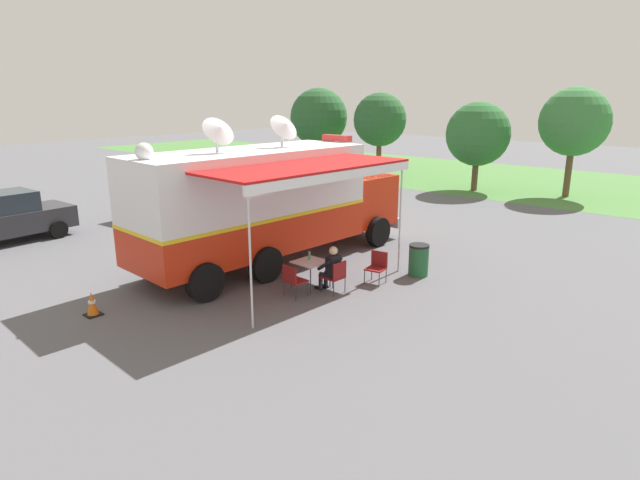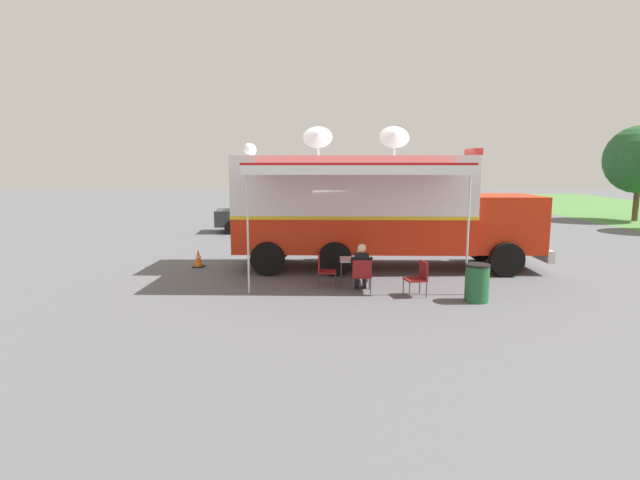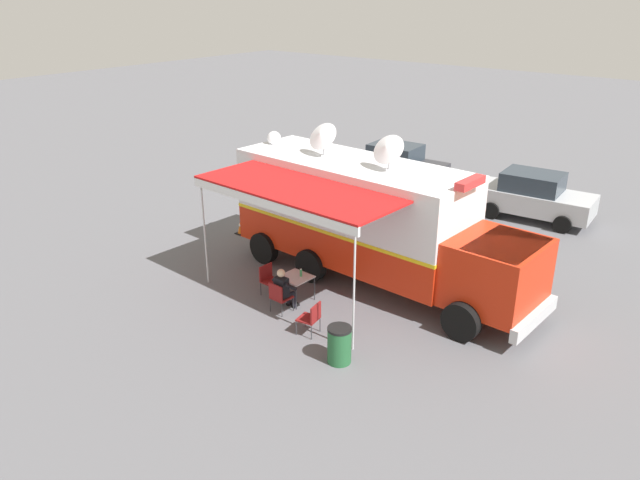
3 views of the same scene
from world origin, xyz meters
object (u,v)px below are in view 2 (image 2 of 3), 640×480
at_px(seated_responder, 361,266).
at_px(trash_bin, 477,283).
at_px(command_truck, 376,206).
at_px(car_behind_truck, 391,214).
at_px(folding_chair_at_table, 362,273).
at_px(folding_table, 355,261).
at_px(traffic_cone, 198,258).
at_px(folding_chair_beside_table, 323,268).
at_px(folding_chair_spare_by_truck, 419,276).
at_px(car_far_corner, 259,214).
at_px(water_bottle, 358,254).

relative_size(seated_responder, trash_bin, 1.37).
relative_size(command_truck, car_behind_truck, 2.22).
distance_m(folding_chair_at_table, trash_bin, 2.79).
height_order(command_truck, folding_table, command_truck).
bearing_deg(traffic_cone, folding_chair_beside_table, 54.84).
bearing_deg(traffic_cone, command_truck, 87.91).
relative_size(folding_chair_spare_by_truck, seated_responder, 0.70).
bearing_deg(seated_responder, car_behind_truck, 166.93).
height_order(traffic_cone, car_behind_truck, car_behind_truck).
height_order(car_behind_truck, car_far_corner, same).
distance_m(folding_table, traffic_cone, 5.43).
bearing_deg(water_bottle, command_truck, 160.91).
bearing_deg(folding_chair_beside_table, traffic_cone, -125.16).
bearing_deg(folding_chair_beside_table, car_behind_truck, 161.66).
relative_size(command_truck, water_bottle, 42.84).
bearing_deg(water_bottle, trash_bin, 56.19).
relative_size(folding_chair_beside_table, car_far_corner, 0.20).
distance_m(command_truck, seated_responder, 3.35).
distance_m(folding_chair_at_table, traffic_cone, 5.93).
relative_size(water_bottle, car_behind_truck, 0.05).
height_order(folding_table, trash_bin, trash_bin).
xyz_separation_m(seated_responder, traffic_cone, (-3.20, -4.87, -0.37)).
distance_m(command_truck, car_far_corner, 9.87).
relative_size(folding_chair_beside_table, trash_bin, 0.96).
bearing_deg(folding_chair_spare_by_truck, folding_chair_at_table, -103.09).
relative_size(command_truck, folding_chair_beside_table, 11.03).
distance_m(folding_table, trash_bin, 3.23).
relative_size(water_bottle, folding_chair_beside_table, 0.26).
relative_size(folding_table, seated_responder, 0.67).
height_order(folding_table, water_bottle, water_bottle).
bearing_deg(car_behind_truck, folding_table, -14.37).
distance_m(traffic_cone, car_far_corner, 8.60).
distance_m(trash_bin, car_behind_truck, 12.20).
relative_size(folding_chair_at_table, traffic_cone, 1.50).
bearing_deg(water_bottle, seated_responder, 1.44).
bearing_deg(car_far_corner, seated_responder, 17.73).
bearing_deg(water_bottle, car_behind_truck, 165.94).
bearing_deg(car_behind_truck, traffic_cone, -43.18).
distance_m(folding_chair_spare_by_truck, trash_bin, 1.38).
height_order(folding_chair_spare_by_truck, seated_responder, seated_responder).
distance_m(water_bottle, folding_chair_at_table, 0.98).
bearing_deg(car_behind_truck, trash_bin, 0.28).
bearing_deg(car_far_corner, command_truck, 27.34).
bearing_deg(folding_table, traffic_cone, -118.50).
distance_m(water_bottle, seated_responder, 0.76).
xyz_separation_m(folding_chair_beside_table, car_behind_truck, (-10.70, 3.55, 0.37)).
bearing_deg(command_truck, folding_chair_beside_table, -34.04).
distance_m(folding_table, car_behind_truck, 10.88).
xyz_separation_m(traffic_cone, car_behind_truck, (-7.95, 7.46, 0.60)).
distance_m(folding_table, folding_chair_at_table, 0.82).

